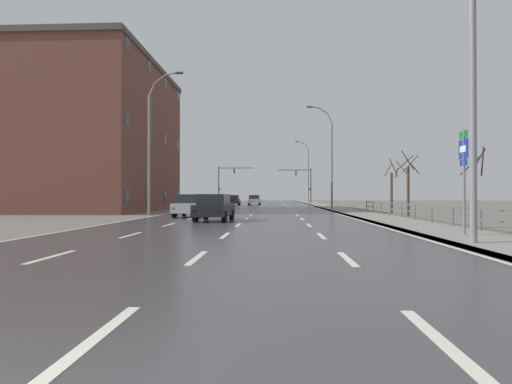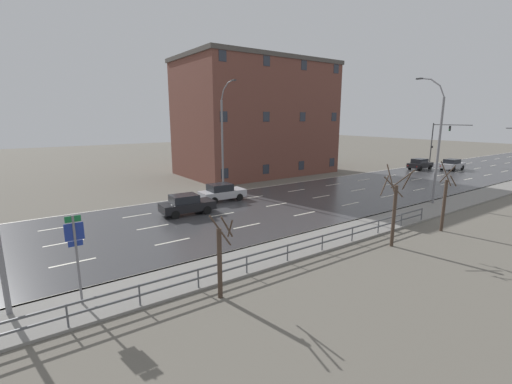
# 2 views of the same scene
# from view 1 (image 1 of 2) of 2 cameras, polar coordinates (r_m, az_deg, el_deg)

# --- Properties ---
(ground_plane) EXTENTS (160.00, 160.00, 0.12)m
(ground_plane) POSITION_cam_1_polar(r_m,az_deg,el_deg) (50.26, 0.61, -2.26)
(ground_plane) COLOR #666056
(road_asphalt_strip) EXTENTS (14.00, 120.00, 0.03)m
(road_asphalt_strip) POSITION_cam_1_polar(r_m,az_deg,el_deg) (62.24, 1.01, -1.86)
(road_asphalt_strip) COLOR #3D3D3F
(road_asphalt_strip) RESTS_ON ground
(sidewalk_right) EXTENTS (3.00, 120.00, 0.12)m
(sidewalk_right) POSITION_cam_1_polar(r_m,az_deg,el_deg) (62.57, 8.75, -1.80)
(sidewalk_right) COLOR gray
(sidewalk_right) RESTS_ON ground
(guardrail) EXTENTS (0.07, 30.33, 1.00)m
(guardrail) POSITION_cam_1_polar(r_m,az_deg,el_deg) (22.98, 23.12, -2.40)
(guardrail) COLOR #515459
(guardrail) RESTS_ON ground
(street_lamp_foreground) EXTENTS (2.37, 0.24, 10.68)m
(street_lamp_foreground) POSITION_cam_1_polar(r_m,az_deg,el_deg) (14.01, 27.23, 15.10)
(street_lamp_foreground) COLOR slate
(street_lamp_foreground) RESTS_ON ground
(street_lamp_midground) EXTENTS (2.64, 0.24, 10.70)m
(street_lamp_midground) POSITION_cam_1_polar(r_m,az_deg,el_deg) (42.93, 10.21, 4.50)
(street_lamp_midground) COLOR slate
(street_lamp_midground) RESTS_ON ground
(street_lamp_distant) EXTENTS (2.39, 0.24, 11.06)m
(street_lamp_distant) POSITION_cam_1_polar(r_m,az_deg,el_deg) (72.85, 7.13, 2.60)
(street_lamp_distant) COLOR slate
(street_lamp_distant) RESTS_ON ground
(street_lamp_left_bank) EXTENTS (2.65, 0.24, 10.74)m
(street_lamp_left_bank) POSITION_cam_1_polar(r_m,az_deg,el_deg) (31.96, -14.26, 6.27)
(street_lamp_left_bank) COLOR slate
(street_lamp_left_bank) RESTS_ON ground
(highway_sign) EXTENTS (0.09, 0.68, 3.76)m
(highway_sign) POSITION_cam_1_polar(r_m,az_deg,el_deg) (16.07, 26.79, 2.85)
(highway_sign) COLOR slate
(highway_sign) RESTS_ON ground
(traffic_signal_right) EXTENTS (5.76, 0.36, 6.14)m
(traffic_signal_right) POSITION_cam_1_polar(r_m,az_deg,el_deg) (71.11, 6.72, 1.60)
(traffic_signal_right) COLOR #38383A
(traffic_signal_right) RESTS_ON ground
(traffic_signal_left) EXTENTS (6.07, 0.36, 6.47)m
(traffic_signal_left) POSITION_cam_1_polar(r_m,az_deg,el_deg) (70.82, -4.28, 1.79)
(traffic_signal_left) COLOR #38383A
(traffic_signal_left) RESTS_ON ground
(car_near_right) EXTENTS (2.01, 4.19, 1.57)m
(car_near_right) POSITION_cam_1_polar(r_m,az_deg,el_deg) (23.96, -5.79, -2.12)
(car_near_right) COLOR black
(car_near_right) RESTS_ON ground
(car_near_left) EXTENTS (1.84, 4.10, 1.57)m
(car_near_left) POSITION_cam_1_polar(r_m,az_deg,el_deg) (64.52, -0.24, -1.11)
(car_near_left) COLOR #B7B7BC
(car_near_left) RESTS_ON ground
(car_far_left) EXTENTS (1.93, 4.15, 1.57)m
(car_far_left) POSITION_cam_1_polar(r_m,az_deg,el_deg) (28.74, -9.02, -1.85)
(car_far_left) COLOR #B7B7BC
(car_far_left) RESTS_ON ground
(car_mid_centre) EXTENTS (1.87, 4.12, 1.57)m
(car_mid_centre) POSITION_cam_1_polar(r_m,az_deg,el_deg) (61.42, -3.12, -1.14)
(car_mid_centre) COLOR black
(car_mid_centre) RESTS_ON ground
(brick_building) EXTENTS (12.12, 19.59, 14.57)m
(brick_building) POSITION_cam_1_polar(r_m,az_deg,el_deg) (44.34, -20.92, 7.06)
(brick_building) COLOR brown
(brick_building) RESTS_ON ground
(bare_tree_near) EXTENTS (0.92, 1.18, 3.71)m
(bare_tree_near) POSITION_cam_1_polar(r_m,az_deg,el_deg) (21.53, 27.85, 0.19)
(bare_tree_near) COLOR #423328
(bare_tree_near) RESTS_ON ground
(bare_tree_mid) EXTENTS (1.61, 1.73, 4.78)m
(bare_tree_mid) POSITION_cam_1_polar(r_m,az_deg,el_deg) (32.07, 20.26, 0.87)
(bare_tree_mid) COLOR #423328
(bare_tree_mid) RESTS_ON ground
(bare_tree_far) EXTENTS (1.02, 1.03, 4.65)m
(bare_tree_far) POSITION_cam_1_polar(r_m,az_deg,el_deg) (37.08, 18.25, 0.28)
(bare_tree_far) COLOR #423328
(bare_tree_far) RESTS_ON ground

